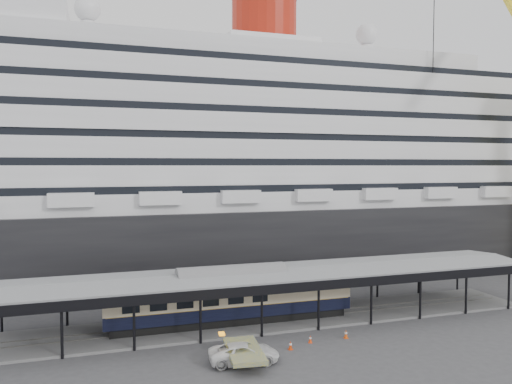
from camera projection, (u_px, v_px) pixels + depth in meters
ground at (294, 336)px, 46.38m from camera, size 200.00×200.00×0.00m
cruise_ship at (215, 149)px, 75.82m from camera, size 130.00×30.00×43.90m
platform_canopy at (276, 298)px, 51.00m from camera, size 56.00×9.18×5.30m
port_truck at (244, 353)px, 40.08m from camera, size 5.95×3.24×1.58m
pullman_carriage at (232, 296)px, 49.53m from camera, size 24.65×3.46×24.18m
traffic_cone_left at (290, 345)px, 43.02m from camera, size 0.43×0.43×0.77m
traffic_cone_mid at (346, 334)px, 45.85m from camera, size 0.44×0.44×0.80m
traffic_cone_right at (310, 339)px, 44.68m from camera, size 0.45×0.45×0.68m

